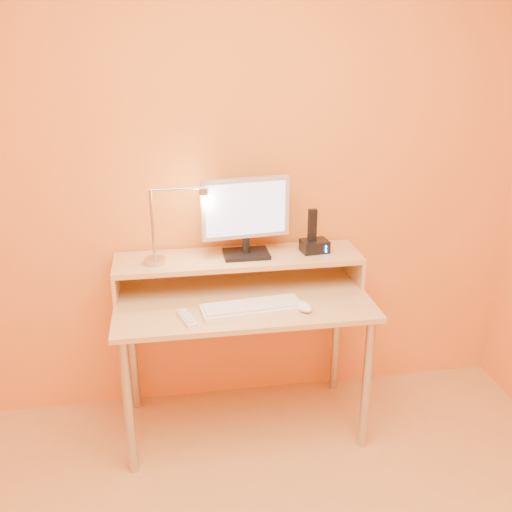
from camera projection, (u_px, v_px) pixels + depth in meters
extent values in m
cube|color=orange|center=(233.00, 174.00, 2.81)|extent=(3.00, 0.04, 2.50)
cylinder|color=#B0B0B1|center=(129.00, 408.00, 2.53)|extent=(0.04, 0.04, 0.69)
cylinder|color=#B0B0B1|center=(367.00, 385.00, 2.70)|extent=(0.04, 0.04, 0.69)
cylinder|color=#B0B0B1|center=(133.00, 350.00, 2.99)|extent=(0.04, 0.04, 0.69)
cylinder|color=#B0B0B1|center=(336.00, 334.00, 3.16)|extent=(0.04, 0.04, 0.69)
cube|color=tan|center=(243.00, 301.00, 2.71)|extent=(1.20, 0.60, 0.02)
cube|color=tan|center=(116.00, 281.00, 2.73)|extent=(0.02, 0.30, 0.14)
cube|color=tan|center=(354.00, 266.00, 2.91)|extent=(0.02, 0.30, 0.14)
cube|color=tan|center=(238.00, 258.00, 2.79)|extent=(1.20, 0.30, 0.02)
cube|color=black|center=(246.00, 254.00, 2.79)|extent=(0.22, 0.16, 0.02)
cylinder|color=black|center=(246.00, 245.00, 2.77)|extent=(0.04, 0.04, 0.07)
cube|color=#BABAC2|center=(246.00, 208.00, 2.72)|extent=(0.43, 0.08, 0.29)
cube|color=black|center=(245.00, 207.00, 2.74)|extent=(0.38, 0.06, 0.25)
cube|color=#BCC8FF|center=(246.00, 209.00, 2.70)|extent=(0.39, 0.05, 0.25)
cylinder|color=#B0B0B1|center=(155.00, 261.00, 2.70)|extent=(0.10, 0.10, 0.02)
cylinder|color=#B0B0B1|center=(152.00, 225.00, 2.63)|extent=(0.01, 0.01, 0.33)
cylinder|color=#B0B0B1|center=(177.00, 189.00, 2.59)|extent=(0.24, 0.01, 0.01)
cylinder|color=#B0B0B1|center=(203.00, 191.00, 2.61)|extent=(0.04, 0.04, 0.03)
cylinder|color=#FFEAC6|center=(204.00, 195.00, 2.62)|extent=(0.03, 0.03, 0.00)
cube|color=black|center=(314.00, 246.00, 2.83)|extent=(0.14, 0.11, 0.06)
cube|color=black|center=(312.00, 225.00, 2.79)|extent=(0.04, 0.03, 0.16)
cube|color=#266DFF|center=(326.00, 249.00, 2.79)|extent=(0.01, 0.00, 0.04)
cube|color=white|center=(252.00, 308.00, 2.59)|extent=(0.47, 0.19, 0.02)
ellipsoid|color=white|center=(303.00, 306.00, 2.59)|extent=(0.09, 0.12, 0.04)
cube|color=white|center=(187.00, 318.00, 2.50)|extent=(0.09, 0.17, 0.02)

